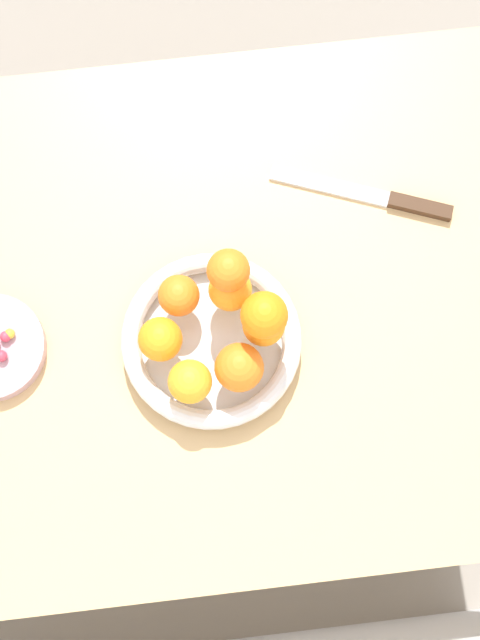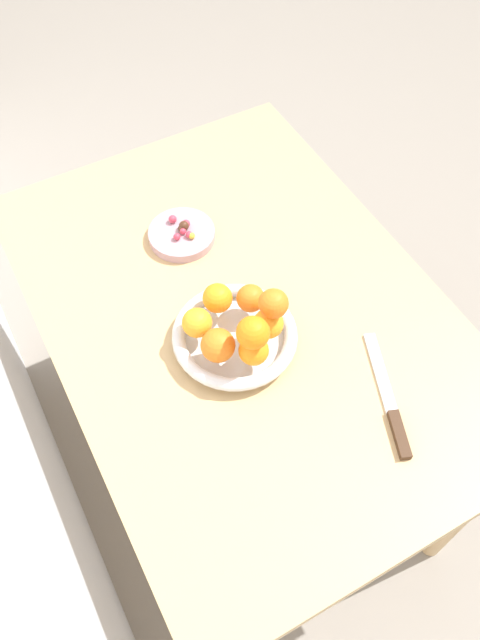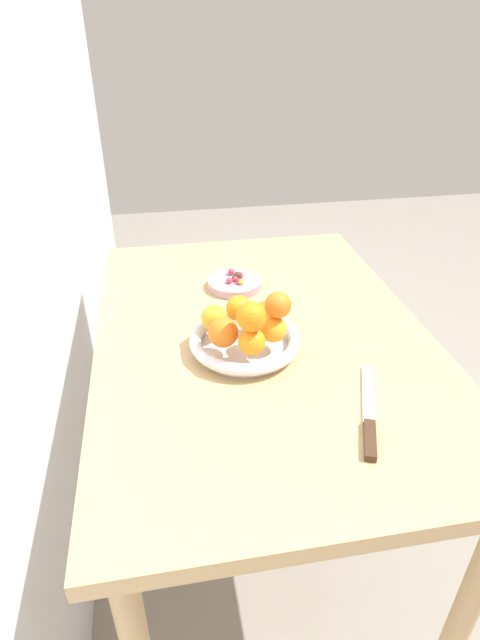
# 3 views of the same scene
# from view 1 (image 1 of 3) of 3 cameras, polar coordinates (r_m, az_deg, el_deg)

# --- Properties ---
(ground_plane) EXTENTS (6.00, 6.00, 0.00)m
(ground_plane) POSITION_cam_1_polar(r_m,az_deg,el_deg) (2.07, -3.04, -4.82)
(ground_plane) COLOR gray
(dining_table) EXTENTS (1.10, 0.76, 0.74)m
(dining_table) POSITION_cam_1_polar(r_m,az_deg,el_deg) (1.43, -4.38, -0.42)
(dining_table) COLOR tan
(dining_table) RESTS_ON ground_plane
(fruit_bowl) EXTENTS (0.24, 0.24, 0.04)m
(fruit_bowl) POSITION_cam_1_polar(r_m,az_deg,el_deg) (1.31, -1.66, -1.21)
(fruit_bowl) COLOR silver
(fruit_bowl) RESTS_ON dining_table
(orange_0) EXTENTS (0.06, 0.06, 0.06)m
(orange_0) POSITION_cam_1_polar(r_m,az_deg,el_deg) (1.26, 1.39, -0.29)
(orange_0) COLOR orange
(orange_0) RESTS_ON fruit_bowl
(orange_1) EXTENTS (0.06, 0.06, 0.06)m
(orange_1) POSITION_cam_1_polar(r_m,az_deg,el_deg) (1.28, -0.60, 1.97)
(orange_1) COLOR orange
(orange_1) RESTS_ON fruit_bowl
(orange_2) EXTENTS (0.05, 0.05, 0.05)m
(orange_2) POSITION_cam_1_polar(r_m,az_deg,el_deg) (1.28, -3.60, 1.61)
(orange_2) COLOR orange
(orange_2) RESTS_ON fruit_bowl
(orange_3) EXTENTS (0.06, 0.06, 0.06)m
(orange_3) POSITION_cam_1_polar(r_m,az_deg,el_deg) (1.26, -4.67, -1.13)
(orange_3) COLOR orange
(orange_3) RESTS_ON fruit_bowl
(orange_4) EXTENTS (0.06, 0.06, 0.06)m
(orange_4) POSITION_cam_1_polar(r_m,az_deg,el_deg) (1.25, -2.94, -3.60)
(orange_4) COLOR orange
(orange_4) RESTS_ON fruit_bowl
(orange_5) EXTENTS (0.06, 0.06, 0.06)m
(orange_5) POSITION_cam_1_polar(r_m,az_deg,el_deg) (1.25, -0.05, -2.78)
(orange_5) COLOR orange
(orange_5) RESTS_ON fruit_bowl
(orange_6) EXTENTS (0.06, 0.06, 0.06)m
(orange_6) POSITION_cam_1_polar(r_m,az_deg,el_deg) (1.21, 1.42, 0.29)
(orange_6) COLOR orange
(orange_6) RESTS_ON orange_0
(orange_7) EXTENTS (0.06, 0.06, 0.06)m
(orange_7) POSITION_cam_1_polar(r_m,az_deg,el_deg) (1.22, -0.68, 2.91)
(orange_7) COLOR orange
(orange_7) RESTS_ON orange_1
(candy_ball_0) EXTENTS (0.02, 0.02, 0.02)m
(candy_ball_0) POSITION_cam_1_polar(r_m,az_deg,el_deg) (1.33, -13.70, -2.05)
(candy_ball_0) COLOR #C6384C
(candy_ball_0) RESTS_ON candy_dish
(candy_ball_5) EXTENTS (0.01, 0.01, 0.01)m
(candy_ball_5) POSITION_cam_1_polar(r_m,az_deg,el_deg) (1.34, -13.26, -0.79)
(candy_ball_5) COLOR gold
(candy_ball_5) RESTS_ON candy_dish
(candy_ball_7) EXTENTS (0.01, 0.01, 0.01)m
(candy_ball_7) POSITION_cam_1_polar(r_m,az_deg,el_deg) (1.34, -13.49, -0.95)
(candy_ball_7) COLOR #C6384C
(candy_ball_7) RESTS_ON candy_dish
(knife) EXTENTS (0.25, 0.11, 0.01)m
(knife) POSITION_cam_1_polar(r_m,az_deg,el_deg) (1.40, 7.99, 7.11)
(knife) COLOR #3F2819
(knife) RESTS_ON dining_table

